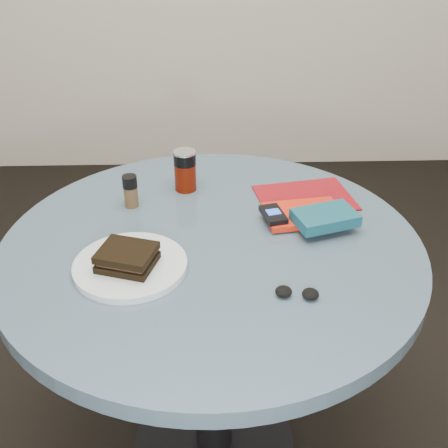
{
  "coord_description": "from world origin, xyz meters",
  "views": [
    {
      "loc": [
        -0.01,
        -1.11,
        1.49
      ],
      "look_at": [
        0.03,
        0.0,
        0.8
      ],
      "focal_mm": 45.0,
      "sensor_mm": 36.0,
      "label": 1
    }
  ],
  "objects_px": {
    "table": "(212,296)",
    "soda_can": "(185,170)",
    "plate": "(130,266)",
    "mp3_player": "(273,214)",
    "novel": "(325,218)",
    "sandwich": "(127,257)",
    "headphones": "(297,293)",
    "red_book": "(303,214)",
    "magazine": "(305,198)",
    "pepper_grinder": "(131,191)"
  },
  "relations": [
    {
      "from": "table",
      "to": "soda_can",
      "type": "relative_size",
      "value": 8.79
    },
    {
      "from": "plate",
      "to": "mp3_player",
      "type": "bearing_deg",
      "value": 28.06
    },
    {
      "from": "soda_can",
      "to": "novel",
      "type": "relative_size",
      "value": 0.77
    },
    {
      "from": "plate",
      "to": "soda_can",
      "type": "height_order",
      "value": "soda_can"
    },
    {
      "from": "table",
      "to": "soda_can",
      "type": "distance_m",
      "value": 0.35
    },
    {
      "from": "plate",
      "to": "sandwich",
      "type": "distance_m",
      "value": 0.03
    },
    {
      "from": "novel",
      "to": "mp3_player",
      "type": "distance_m",
      "value": 0.13
    },
    {
      "from": "plate",
      "to": "novel",
      "type": "distance_m",
      "value": 0.48
    },
    {
      "from": "soda_can",
      "to": "mp3_player",
      "type": "bearing_deg",
      "value": -40.74
    },
    {
      "from": "plate",
      "to": "headphones",
      "type": "relative_size",
      "value": 2.64
    },
    {
      "from": "table",
      "to": "red_book",
      "type": "bearing_deg",
      "value": 23.64
    },
    {
      "from": "soda_can",
      "to": "headphones",
      "type": "distance_m",
      "value": 0.54
    },
    {
      "from": "sandwich",
      "to": "novel",
      "type": "relative_size",
      "value": 0.96
    },
    {
      "from": "sandwich",
      "to": "magazine",
      "type": "relative_size",
      "value": 0.57
    },
    {
      "from": "pepper_grinder",
      "to": "mp3_player",
      "type": "relative_size",
      "value": 0.93
    },
    {
      "from": "sandwich",
      "to": "pepper_grinder",
      "type": "xyz_separation_m",
      "value": [
        -0.02,
        0.29,
        0.01
      ]
    },
    {
      "from": "mp3_player",
      "to": "novel",
      "type": "bearing_deg",
      "value": -14.26
    },
    {
      "from": "table",
      "to": "plate",
      "type": "distance_m",
      "value": 0.27
    },
    {
      "from": "soda_can",
      "to": "pepper_grinder",
      "type": "bearing_deg",
      "value": -147.53
    },
    {
      "from": "red_book",
      "to": "headphones",
      "type": "relative_size",
      "value": 2.0
    },
    {
      "from": "pepper_grinder",
      "to": "mp3_player",
      "type": "bearing_deg",
      "value": -15.78
    },
    {
      "from": "soda_can",
      "to": "novel",
      "type": "bearing_deg",
      "value": -32.84
    },
    {
      "from": "magazine",
      "to": "headphones",
      "type": "distance_m",
      "value": 0.42
    },
    {
      "from": "red_book",
      "to": "mp3_player",
      "type": "relative_size",
      "value": 2.03
    },
    {
      "from": "soda_can",
      "to": "novel",
      "type": "xyz_separation_m",
      "value": [
        0.34,
        -0.22,
        -0.02
      ]
    },
    {
      "from": "soda_can",
      "to": "plate",
      "type": "bearing_deg",
      "value": -106.96
    },
    {
      "from": "sandwich",
      "to": "magazine",
      "type": "height_order",
      "value": "sandwich"
    },
    {
      "from": "red_book",
      "to": "headphones",
      "type": "height_order",
      "value": "same"
    },
    {
      "from": "mp3_player",
      "to": "magazine",
      "type": "bearing_deg",
      "value": 51.78
    },
    {
      "from": "table",
      "to": "sandwich",
      "type": "distance_m",
      "value": 0.29
    },
    {
      "from": "table",
      "to": "soda_can",
      "type": "xyz_separation_m",
      "value": [
        -0.07,
        0.27,
        0.22
      ]
    },
    {
      "from": "table",
      "to": "pepper_grinder",
      "type": "relative_size",
      "value": 11.48
    },
    {
      "from": "plate",
      "to": "novel",
      "type": "relative_size",
      "value": 1.7
    },
    {
      "from": "sandwich",
      "to": "novel",
      "type": "distance_m",
      "value": 0.49
    },
    {
      "from": "table",
      "to": "novel",
      "type": "xyz_separation_m",
      "value": [
        0.28,
        0.05,
        0.2
      ]
    },
    {
      "from": "table",
      "to": "magazine",
      "type": "relative_size",
      "value": 4.03
    },
    {
      "from": "headphones",
      "to": "soda_can",
      "type": "bearing_deg",
      "value": 116.8
    },
    {
      "from": "pepper_grinder",
      "to": "headphones",
      "type": "xyz_separation_m",
      "value": [
        0.38,
        -0.39,
        -0.03
      ]
    },
    {
      "from": "mp3_player",
      "to": "plate",
      "type": "bearing_deg",
      "value": -151.94
    },
    {
      "from": "magazine",
      "to": "novel",
      "type": "xyz_separation_m",
      "value": [
        0.02,
        -0.16,
        0.03
      ]
    },
    {
      "from": "magazine",
      "to": "novel",
      "type": "distance_m",
      "value": 0.16
    },
    {
      "from": "novel",
      "to": "headphones",
      "type": "distance_m",
      "value": 0.28
    },
    {
      "from": "soda_can",
      "to": "magazine",
      "type": "distance_m",
      "value": 0.33
    },
    {
      "from": "mp3_player",
      "to": "red_book",
      "type": "bearing_deg",
      "value": 17.16
    },
    {
      "from": "pepper_grinder",
      "to": "magazine",
      "type": "xyz_separation_m",
      "value": [
        0.46,
        0.02,
        -0.04
      ]
    },
    {
      "from": "table",
      "to": "novel",
      "type": "bearing_deg",
      "value": 9.55
    },
    {
      "from": "sandwich",
      "to": "novel",
      "type": "height_order",
      "value": "sandwich"
    },
    {
      "from": "red_book",
      "to": "headphones",
      "type": "bearing_deg",
      "value": -108.89
    },
    {
      "from": "red_book",
      "to": "headphones",
      "type": "distance_m",
      "value": 0.32
    },
    {
      "from": "soda_can",
      "to": "pepper_grinder",
      "type": "relative_size",
      "value": 1.31
    }
  ]
}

